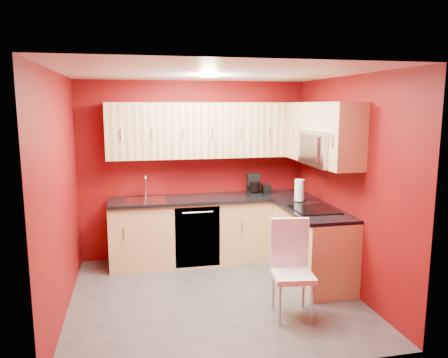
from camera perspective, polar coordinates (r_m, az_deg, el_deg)
name	(u,v)px	position (r m, az deg, el deg)	size (l,w,h in m)	color
floor	(214,297)	(5.17, -1.27, -15.11)	(3.20, 3.20, 0.00)	#54524F
ceiling	(213,73)	(4.71, -1.39, 13.70)	(3.20, 3.20, 0.00)	white
wall_back	(194,170)	(6.25, -3.90, 1.18)	(3.20, 3.20, 0.00)	maroon
wall_front	(251,226)	(3.36, 3.50, -6.18)	(3.20, 3.20, 0.00)	maroon
wall_left	(60,196)	(4.76, -20.61, -2.08)	(3.00, 3.00, 0.00)	maroon
wall_right	(348,184)	(5.32, 15.87, -0.65)	(3.00, 3.00, 0.00)	maroon
base_cabinets_back	(212,230)	(6.16, -1.56, -6.68)	(2.80, 0.60, 0.87)	tan
base_cabinets_right	(313,246)	(5.60, 11.53, -8.55)	(0.60, 1.30, 0.87)	tan
countertop_back	(212,199)	(6.04, -1.55, -2.57)	(2.80, 0.63, 0.04)	black
countertop_right	(313,211)	(5.46, 11.61, -4.07)	(0.63, 1.27, 0.04)	black
upper_cabinets_back	(210,130)	(6.05, -1.84, 6.40)	(2.80, 0.35, 0.75)	#ECCD85
upper_cabinets_right	(320,128)	(5.56, 12.44, 6.55)	(0.35, 1.55, 0.75)	#ECCD85
microwave	(325,148)	(5.35, 13.11, 3.96)	(0.42, 0.76, 0.42)	silver
cooktop	(314,209)	(5.42, 11.72, -3.90)	(0.50, 0.55, 0.01)	black
sink	(146,197)	(5.95, -10.15, -2.37)	(0.52, 0.42, 0.35)	silver
dishwasher_front	(198,237)	(5.85, -3.46, -7.59)	(0.60, 0.02, 0.82)	black
downlight	(208,76)	(5.00, -2.04, 13.29)	(0.20, 0.20, 0.01)	white
coffee_maker	(254,184)	(6.17, 3.99, -0.71)	(0.18, 0.24, 0.30)	black
napkin_holder	(266,189)	(6.30, 5.53, -1.32)	(0.12, 0.12, 0.12)	black
paper_towel	(299,190)	(5.83, 9.81, -1.49)	(0.17, 0.17, 0.29)	white
dining_chair	(293,270)	(4.61, 8.98, -11.68)	(0.40, 0.42, 1.00)	white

